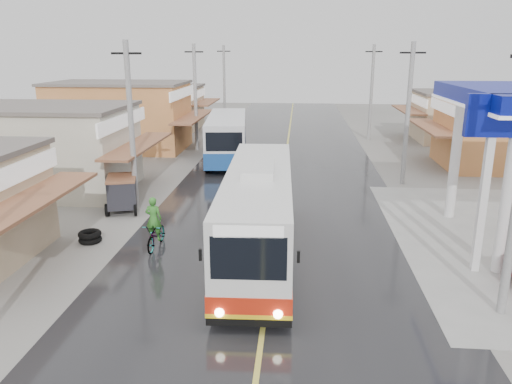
# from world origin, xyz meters

# --- Properties ---
(ground) EXTENTS (120.00, 120.00, 0.00)m
(ground) POSITION_xyz_m (0.00, 0.00, 0.00)
(ground) COLOR slate
(ground) RESTS_ON ground
(road) EXTENTS (12.00, 90.00, 0.02)m
(road) POSITION_xyz_m (0.00, 15.00, 0.01)
(road) COLOR black
(road) RESTS_ON ground
(centre_line) EXTENTS (0.15, 90.00, 0.01)m
(centre_line) POSITION_xyz_m (0.00, 15.00, 0.02)
(centre_line) COLOR #D8CC4C
(centre_line) RESTS_ON road
(shopfronts_left) EXTENTS (11.00, 44.00, 5.20)m
(shopfronts_left) POSITION_xyz_m (-13.00, 18.00, 0.00)
(shopfronts_left) COLOR tan
(shopfronts_left) RESTS_ON ground
(utility_poles_left) EXTENTS (1.60, 50.00, 8.00)m
(utility_poles_left) POSITION_xyz_m (-7.00, 16.00, 0.00)
(utility_poles_left) COLOR gray
(utility_poles_left) RESTS_ON ground
(utility_poles_right) EXTENTS (1.60, 36.00, 8.00)m
(utility_poles_right) POSITION_xyz_m (7.00, 15.00, 0.00)
(utility_poles_right) COLOR gray
(utility_poles_right) RESTS_ON ground
(coach_bus) EXTENTS (2.90, 11.43, 3.54)m
(coach_bus) POSITION_xyz_m (-0.54, 3.77, 1.71)
(coach_bus) COLOR silver
(coach_bus) RESTS_ON road
(second_bus) EXTENTS (3.52, 9.69, 3.14)m
(second_bus) POSITION_xyz_m (-4.07, 20.19, 1.69)
(second_bus) COLOR silver
(second_bus) RESTS_ON road
(cyclist) EXTENTS (0.76, 2.02, 2.15)m
(cyclist) POSITION_xyz_m (-4.63, 4.12, 0.71)
(cyclist) COLOR black
(cyclist) RESTS_ON ground
(tricycle_near) EXTENTS (2.00, 2.35, 1.70)m
(tricycle_near) POSITION_xyz_m (-7.55, 8.61, 0.97)
(tricycle_near) COLOR #26262D
(tricycle_near) RESTS_ON ground
(tyre_stack) EXTENTS (0.93, 0.93, 0.48)m
(tyre_stack) POSITION_xyz_m (-7.49, 4.48, 0.24)
(tyre_stack) COLOR black
(tyre_stack) RESTS_ON ground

